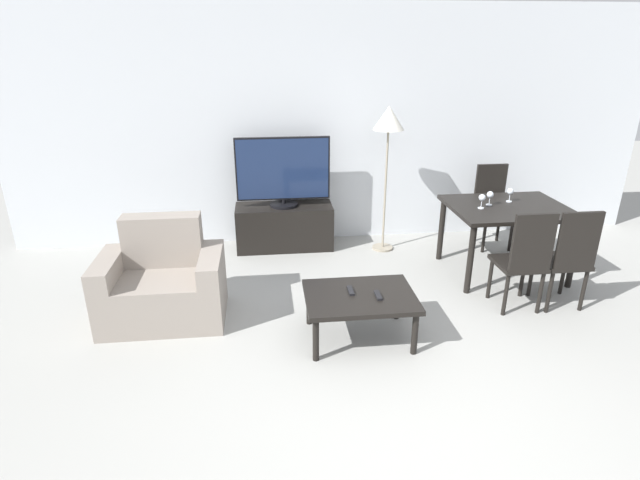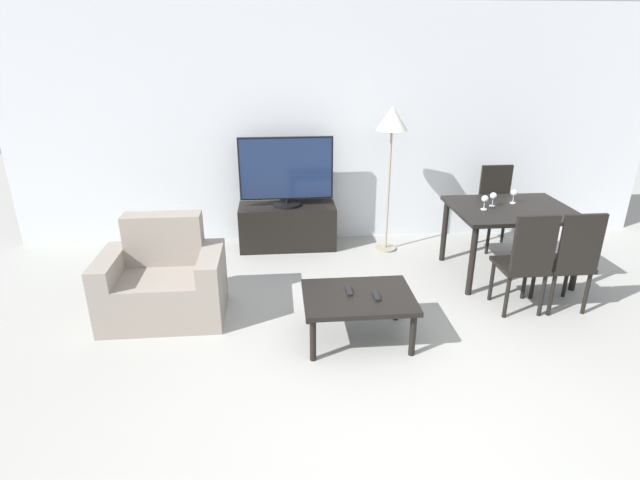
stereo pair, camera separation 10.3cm
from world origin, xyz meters
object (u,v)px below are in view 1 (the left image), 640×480
object	(u,v)px
dining_chair_far	(492,203)
tv_stand	(284,227)
coffee_table	(360,300)
wine_glass_right	(490,196)
dining_chair_near_right	(568,255)
remote_primary	(351,291)
armchair	(163,285)
remote_secondary	(378,295)
dining_chair_near	(524,257)
tv	(283,172)
wine_glass_left	(510,192)
wine_glass_center	(482,199)
floor_lamp	(389,126)
dining_table	(507,214)

from	to	relation	value
dining_chair_far	tv_stand	bearing A→B (deg)	176.00
coffee_table	wine_glass_right	distance (m)	1.96
dining_chair_near_right	remote_primary	bearing A→B (deg)	-173.15
armchair	wine_glass_right	size ratio (longest dim) A/B	7.12
tv_stand	remote_secondary	xyz separation A→B (m)	(0.65, -2.08, 0.15)
armchair	remote_secondary	bearing A→B (deg)	-18.08
dining_chair_near	dining_chair_near_right	distance (m)	0.41
tv	armchair	bearing A→B (deg)	-126.93
tv	wine_glass_left	distance (m)	2.45
remote_secondary	wine_glass_right	world-z (taller)	wine_glass_right
dining_chair_near_right	wine_glass_left	world-z (taller)	dining_chair_near_right
wine_glass_center	floor_lamp	bearing A→B (deg)	133.61
tv_stand	dining_chair_near	bearing A→B (deg)	-40.54
coffee_table	dining_chair_near_right	distance (m)	1.96
wine_glass_left	dining_chair_near	bearing A→B (deg)	-106.54
dining_chair_far	wine_glass_right	size ratio (longest dim) A/B	6.56
coffee_table	dining_table	xyz separation A→B (m)	(1.72, 1.08, 0.29)
remote_secondary	dining_table	bearing A→B (deg)	35.36
dining_chair_near_right	remote_primary	world-z (taller)	dining_chair_near_right
dining_table	coffee_table	bearing A→B (deg)	-147.97
tv	wine_glass_left	size ratio (longest dim) A/B	7.27
dining_chair_near_right	remote_secondary	xyz separation A→B (m)	(-1.79, -0.34, -0.11)
dining_chair_near_right	wine_glass_right	xyz separation A→B (m)	(-0.39, 0.83, 0.32)
dining_chair_near	dining_chair_far	bearing A→B (deg)	75.33
armchair	remote_secondary	distance (m)	1.87
tv_stand	wine_glass_left	bearing A→B (deg)	-19.59
dining_chair_near	dining_chair_far	size ratio (longest dim) A/B	1.00
tv_stand	dining_table	size ratio (longest dim) A/B	0.95
wine_glass_right	remote_primary	bearing A→B (deg)	-146.27
wine_glass_center	wine_glass_right	world-z (taller)	same
coffee_table	floor_lamp	distance (m)	2.24
tv	dining_table	distance (m)	2.45
tv	coffee_table	bearing A→B (deg)	-75.82
coffee_table	tv_stand	bearing A→B (deg)	104.16
tv_stand	wine_glass_center	xyz separation A→B (m)	(1.92, -1.00, 0.58)
remote_primary	wine_glass_left	world-z (taller)	wine_glass_left
coffee_table	dining_chair_near	distance (m)	1.56
dining_table	dining_chair_near_right	xyz separation A→B (m)	(0.21, -0.78, -0.13)
armchair	coffee_table	size ratio (longest dim) A/B	1.18
dining_table	remote_secondary	size ratio (longest dim) A/B	7.82
floor_lamp	remote_secondary	xyz separation A→B (m)	(-0.50, -1.90, -1.02)
dining_table	remote_primary	world-z (taller)	dining_table
coffee_table	dining_chair_near	world-z (taller)	dining_chair_near
dining_table	remote_secondary	distance (m)	1.96
armchair	remote_primary	size ratio (longest dim) A/B	6.93
armchair	dining_table	world-z (taller)	armchair
wine_glass_left	tv	bearing A→B (deg)	160.47
remote_primary	dining_table	bearing A→B (deg)	29.73
floor_lamp	remote_secondary	bearing A→B (deg)	-104.69
armchair	wine_glass_left	bearing A→B (deg)	11.24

